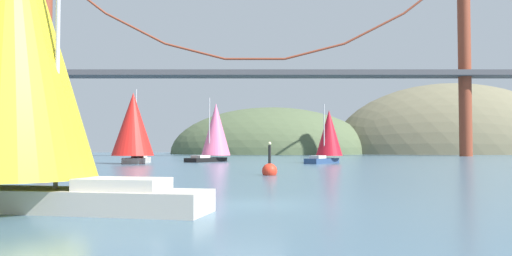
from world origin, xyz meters
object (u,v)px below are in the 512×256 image
Objects in this scene: sailboat_yellow_sail at (14,37)px; sailboat_crimson_sail at (331,136)px; sailboat_pink_spinnaker at (217,131)px; channel_buoy at (272,170)px; sailboat_red_spinnaker at (136,126)px.

sailboat_crimson_sail is at bearing 70.16° from sailboat_yellow_sail.
channel_buoy is at bearing -79.05° from sailboat_pink_spinnaker.
sailboat_crimson_sail is 29.02m from channel_buoy.
sailboat_crimson_sail is at bearing -25.83° from sailboat_pink_spinnaker.
sailboat_red_spinnaker is (-9.23, -9.70, 0.35)m from sailboat_pink_spinnaker.
sailboat_pink_spinnaker is 16.65m from sailboat_crimson_sail.
channel_buoy is (8.91, 19.80, -5.20)m from sailboat_yellow_sail.
sailboat_yellow_sail reaches higher than sailboat_crimson_sail.
sailboat_yellow_sail reaches higher than sailboat_red_spinnaker.
sailboat_red_spinnaker is 30.14m from channel_buoy.
sailboat_yellow_sail reaches higher than channel_buoy.
sailboat_crimson_sail is 24.35m from sailboat_red_spinnaker.
sailboat_crimson_sail is (17.12, 47.46, -2.07)m from sailboat_yellow_sail.
sailboat_pink_spinnaker is at bearing 100.95° from channel_buoy.
channel_buoy is at bearing 65.79° from sailboat_yellow_sail.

